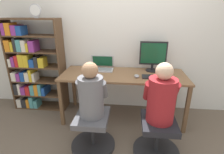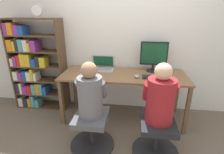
# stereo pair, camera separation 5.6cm
# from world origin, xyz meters

# --- Properties ---
(ground_plane) EXTENTS (14.00, 14.00, 0.00)m
(ground_plane) POSITION_xyz_m (0.00, 0.00, 0.00)
(ground_plane) COLOR brown
(wall_back) EXTENTS (10.00, 0.05, 2.60)m
(wall_back) POSITION_xyz_m (0.00, 0.77, 1.30)
(wall_back) COLOR silver
(wall_back) RESTS_ON ground_plane
(desk) EXTENTS (1.91, 0.71, 0.77)m
(desk) POSITION_xyz_m (0.00, 0.35, 0.69)
(desk) COLOR brown
(desk) RESTS_ON ground_plane
(desktop_monitor) EXTENTS (0.42, 0.20, 0.47)m
(desktop_monitor) POSITION_xyz_m (0.45, 0.56, 1.01)
(desktop_monitor) COLOR black
(desktop_monitor) RESTS_ON desk
(laptop) EXTENTS (0.38, 0.28, 0.23)m
(laptop) POSITION_xyz_m (-0.36, 0.54, 0.82)
(laptop) COLOR #B7B7BC
(laptop) RESTS_ON desk
(keyboard) EXTENTS (0.42, 0.15, 0.03)m
(keyboard) POSITION_xyz_m (0.49, 0.24, 0.78)
(keyboard) COLOR #232326
(keyboard) RESTS_ON desk
(computer_mouse_by_keyboard) EXTENTS (0.07, 0.11, 0.04)m
(computer_mouse_by_keyboard) POSITION_xyz_m (0.20, 0.23, 0.79)
(computer_mouse_by_keyboard) COLOR #99999E
(computer_mouse_by_keyboard) RESTS_ON desk
(office_chair_left) EXTENTS (0.58, 0.58, 0.47)m
(office_chair_left) POSITION_xyz_m (0.46, -0.39, 0.24)
(office_chair_left) COLOR #262628
(office_chair_left) RESTS_ON ground_plane
(office_chair_right) EXTENTS (0.58, 0.58, 0.47)m
(office_chair_right) POSITION_xyz_m (-0.35, -0.37, 0.24)
(office_chair_right) COLOR #262628
(office_chair_right) RESTS_ON ground_plane
(person_at_monitor) EXTENTS (0.39, 0.34, 0.70)m
(person_at_monitor) POSITION_xyz_m (0.46, -0.39, 0.78)
(person_at_monitor) COLOR maroon
(person_at_monitor) RESTS_ON office_chair_left
(person_at_laptop) EXTENTS (0.36, 0.33, 0.68)m
(person_at_laptop) POSITION_xyz_m (-0.35, -0.37, 0.77)
(person_at_laptop) COLOR slate
(person_at_laptop) RESTS_ON office_chair_right
(bookshelf) EXTENTS (0.92, 0.30, 1.58)m
(bookshelf) POSITION_xyz_m (-1.61, 0.53, 0.76)
(bookshelf) COLOR #513823
(bookshelf) RESTS_ON ground_plane
(desk_clock) EXTENTS (0.18, 0.03, 0.20)m
(desk_clock) POSITION_xyz_m (-1.34, 0.46, 1.68)
(desk_clock) COLOR #B2B2B7
(desk_clock) RESTS_ON bookshelf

